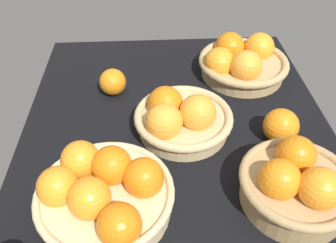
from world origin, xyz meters
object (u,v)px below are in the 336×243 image
basket_far_left (241,62)px  basket_center (180,118)px  loose_orange_front_gap (281,126)px  basket_far_right (296,184)px  basket_near_right (104,193)px  loose_orange_back_gap (113,82)px

basket_far_left → basket_center: same height
basket_center → loose_orange_front_gap: (3.98, 21.74, -0.08)cm
basket_far_left → loose_orange_front_gap: size_ratio=3.14×
basket_center → basket_far_right: basket_far_right is taller
basket_far_left → basket_near_right: basket_near_right is taller
basket_center → loose_orange_back_gap: bearing=-134.0°
loose_orange_back_gap → basket_center: bearing=46.0°
loose_orange_front_gap → loose_orange_back_gap: loose_orange_front_gap is taller
basket_center → loose_orange_front_gap: bearing=79.6°
basket_far_right → loose_orange_front_gap: bearing=171.5°
basket_center → loose_orange_front_gap: basket_center is taller
loose_orange_front_gap → basket_near_right: bearing=-66.2°
basket_far_right → loose_orange_front_gap: basket_far_right is taller
basket_far_right → loose_orange_back_gap: size_ratio=3.07×
basket_far_right → loose_orange_front_gap: (-16.63, 2.47, -0.97)cm
basket_near_right → basket_far_right: 34.74cm
basket_far_left → loose_orange_back_gap: bearing=-78.8°
loose_orange_back_gap → basket_near_right: bearing=1.0°
basket_near_right → basket_far_right: basket_far_right is taller
loose_orange_front_gap → loose_orange_back_gap: size_ratio=1.13×
basket_center → basket_far_left: bearing=140.4°
basket_near_right → basket_far_right: bearing=89.6°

